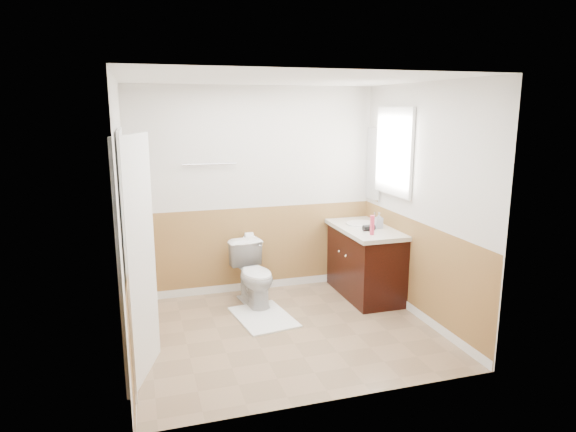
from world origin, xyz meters
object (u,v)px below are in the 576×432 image
object	(u,v)px
bath_mat	(263,317)
vanity_cabinet	(365,263)
lotion_bottle	(372,225)
toilet	(254,274)
soap_dispenser	(379,220)

from	to	relation	value
bath_mat	vanity_cabinet	size ratio (longest dim) A/B	0.73
bath_mat	lotion_bottle	distance (m)	1.57
toilet	vanity_cabinet	xyz separation A→B (m)	(1.35, -0.12, 0.04)
toilet	vanity_cabinet	world-z (taller)	vanity_cabinet
lotion_bottle	soap_dispenser	distance (m)	0.35
bath_mat	soap_dispenser	xyz separation A→B (m)	(1.47, 0.24, 0.93)
toilet	lotion_bottle	world-z (taller)	lotion_bottle
bath_mat	vanity_cabinet	distance (m)	1.44
toilet	lotion_bottle	bearing A→B (deg)	-28.61
toilet	bath_mat	distance (m)	0.55
bath_mat	lotion_bottle	world-z (taller)	lotion_bottle
vanity_cabinet	lotion_bottle	size ratio (longest dim) A/B	5.00
toilet	soap_dispenser	bearing A→B (deg)	-15.68
vanity_cabinet	lotion_bottle	xyz separation A→B (m)	(-0.10, -0.35, 0.56)
toilet	soap_dispenser	distance (m)	1.60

